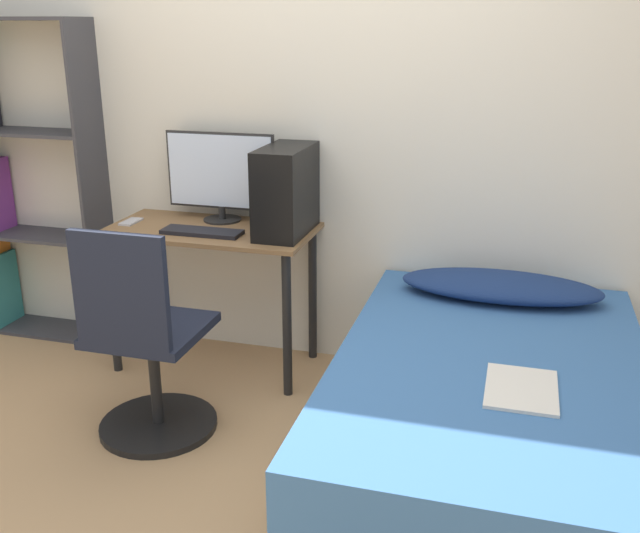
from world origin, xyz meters
name	(u,v)px	position (x,y,z in m)	size (l,w,h in m)	color
ground_plane	(203,519)	(0.00, 0.00, 0.00)	(14.00, 14.00, 0.00)	tan
wall_back	(315,122)	(0.00, 1.47, 1.25)	(8.00, 0.05, 2.50)	silver
desk	(212,253)	(-0.46, 1.18, 0.61)	(1.03, 0.53, 0.74)	brown
bookshelf	(10,183)	(-1.72, 1.31, 0.87)	(0.79, 0.27, 1.74)	#38383D
office_chair	(146,356)	(-0.45, 0.46, 0.38)	(0.52, 0.52, 0.96)	black
bed	(487,421)	(0.96, 0.53, 0.26)	(1.18, 1.83, 0.52)	#4C3D2D
pillow	(500,286)	(0.96, 1.18, 0.58)	(0.90, 0.36, 0.11)	navy
magazine	(521,389)	(1.07, 0.31, 0.53)	(0.24, 0.32, 0.01)	silver
monitor	(220,175)	(-0.46, 1.34, 0.99)	(0.58, 0.19, 0.45)	black
keyboard	(202,232)	(-0.46, 1.08, 0.75)	(0.39, 0.13, 0.02)	black
pc_tower	(286,191)	(-0.07, 1.21, 0.95)	(0.21, 0.44, 0.42)	black
phone	(131,222)	(-0.89, 1.17, 0.75)	(0.07, 0.14, 0.01)	#B7B7BC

